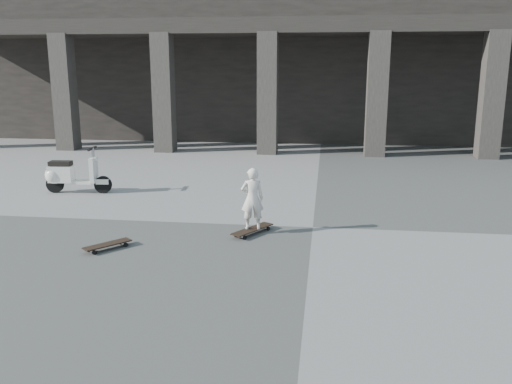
# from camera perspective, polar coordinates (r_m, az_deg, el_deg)

# --- Properties ---
(ground) EXTENTS (90.00, 90.00, 0.00)m
(ground) POSITION_cam_1_polar(r_m,az_deg,el_deg) (10.12, 6.00, -3.71)
(ground) COLOR #494A47
(ground) RESTS_ON ground
(colonnade) EXTENTS (28.00, 8.82, 6.00)m
(colonnade) POSITION_cam_1_polar(r_m,az_deg,el_deg) (23.46, 7.15, 13.33)
(colonnade) COLOR black
(colonnade) RESTS_ON ground
(longboard) EXTENTS (0.68, 0.93, 0.10)m
(longboard) POSITION_cam_1_polar(r_m,az_deg,el_deg) (9.67, -0.39, -3.99)
(longboard) COLOR black
(longboard) RESTS_ON ground
(skateboard_spare) EXTENTS (0.67, 0.75, 0.10)m
(skateboard_spare) POSITION_cam_1_polar(r_m,az_deg,el_deg) (9.20, -15.37, -5.40)
(skateboard_spare) COLOR black
(skateboard_spare) RESTS_ON ground
(child) EXTENTS (0.45, 0.34, 1.10)m
(child) POSITION_cam_1_polar(r_m,az_deg,el_deg) (9.51, -0.39, -0.70)
(child) COLOR silver
(child) RESTS_ON longboard
(scooter) EXTENTS (1.56, 0.54, 1.09)m
(scooter) POSITION_cam_1_polar(r_m,az_deg,el_deg) (13.44, -19.28, 1.72)
(scooter) COLOR black
(scooter) RESTS_ON ground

